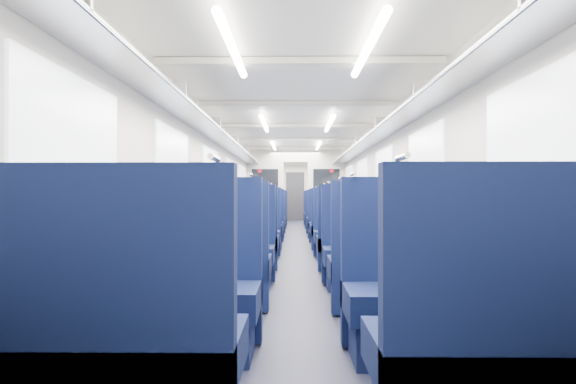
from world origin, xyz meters
The scene contains 37 objects.
floor centered at (0.00, 0.00, 0.00)m, with size 2.80×18.00×0.01m, color black.
ceiling centered at (0.00, 0.00, 2.35)m, with size 2.80×18.00×0.01m, color white.
wall_left centered at (-1.40, 0.00, 1.18)m, with size 0.02×18.00×2.35m, color beige.
dado_left centered at (-1.39, 0.00, 0.35)m, with size 0.03×17.90×0.70m, color #0F1634.
wall_right centered at (1.40, 0.00, 1.18)m, with size 0.02×18.00×2.35m, color beige.
dado_right centered at (1.39, 0.00, 0.35)m, with size 0.03×17.90×0.70m, color #0F1634.
wall_far centered at (0.00, 9.00, 1.18)m, with size 2.80×0.02×2.35m, color beige.
luggage_rack_left centered at (-1.21, 0.00, 1.97)m, with size 0.36×17.40×0.18m.
luggage_rack_right centered at (1.21, 0.00, 1.97)m, with size 0.36×17.40×0.18m.
windows centered at (0.00, -0.46, 1.42)m, with size 2.78×15.60×0.75m.
ceiling_fittings centered at (0.00, -0.26, 2.29)m, with size 2.70×16.06×0.11m.
end_door centered at (0.00, 8.94, 1.00)m, with size 0.75×0.06×2.00m, color black.
bulkhead centered at (0.00, 2.92, 1.23)m, with size 2.80×0.10×2.35m.
seat_0 centered at (-0.83, -8.31, 0.38)m, with size 1.10×0.61×1.23m.
seat_1 centered at (0.83, -8.34, 0.38)m, with size 1.10×0.61×1.23m.
seat_2 centered at (-0.83, -7.14, 0.38)m, with size 1.10×0.61×1.23m.
seat_3 centered at (0.83, -7.18, 0.38)m, with size 1.10×0.61×1.23m.
seat_4 centered at (-0.83, -5.94, 0.38)m, with size 1.10×0.61×1.23m.
seat_5 centered at (0.83, -6.03, 0.38)m, with size 1.10×0.61×1.23m.
seat_6 centered at (-0.83, -4.82, 0.38)m, with size 1.10×0.61×1.23m.
seat_7 centered at (0.83, -4.92, 0.38)m, with size 1.10×0.61×1.23m.
seat_8 centered at (-0.83, -3.72, 0.38)m, with size 1.10×0.61×1.23m.
seat_9 centered at (0.83, -3.78, 0.38)m, with size 1.10×0.61×1.23m.
seat_10 centered at (-0.83, -2.55, 0.38)m, with size 1.10×0.61×1.23m.
seat_11 centered at (0.83, -2.55, 0.38)m, with size 1.10×0.61×1.23m.
seat_12 centered at (-0.83, -1.43, 0.38)m, with size 1.10×0.61×1.23m.
seat_13 centered at (0.83, -1.39, 0.38)m, with size 1.10×0.61×1.23m.
seat_14 centered at (-0.83, -0.19, 0.38)m, with size 1.10×0.61×1.23m.
seat_15 centered at (0.83, -0.30, 0.38)m, with size 1.10×0.61×1.23m.
seat_16 centered at (-0.83, 0.93, 0.38)m, with size 1.10×0.61×1.23m.
seat_17 centered at (0.83, 0.94, 0.38)m, with size 1.10×0.61×1.23m.
seat_18 centered at (-0.83, 2.09, 0.38)m, with size 1.10×0.61×1.23m.
seat_19 centered at (0.83, 2.00, 0.38)m, with size 1.10×0.61×1.23m.
seat_20 centered at (-0.83, 4.13, 0.38)m, with size 1.10×0.61×1.23m.
seat_21 centered at (0.83, 4.08, 0.38)m, with size 1.10×0.61×1.23m.
seat_22 centered at (-0.83, 5.25, 0.38)m, with size 1.10×0.61×1.23m.
seat_23 centered at (0.83, 5.27, 0.38)m, with size 1.10×0.61×1.23m.
Camera 1 is at (-0.05, -10.26, 1.07)m, focal length 28.79 mm.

